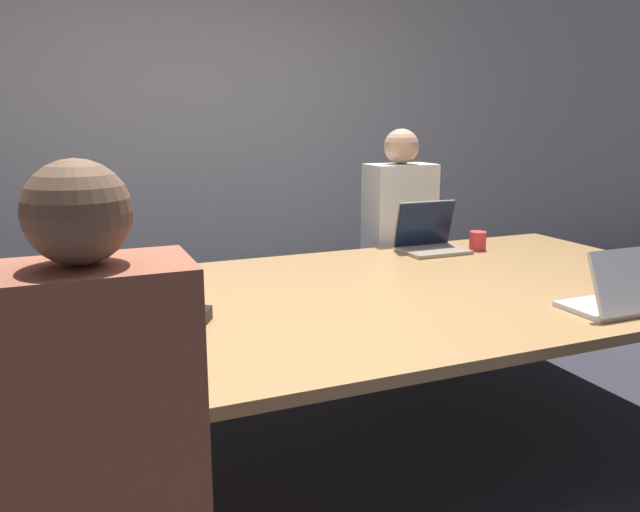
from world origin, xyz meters
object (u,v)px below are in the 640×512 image
(laptop_near_right, at_px, (620,294))
(stapler, at_px, (201,318))
(cup_near_left, at_px, (179,364))
(laptop_near_left, at_px, (84,371))
(person_far_right, at_px, (399,248))
(laptop_far_right, at_px, (429,237))
(cup_far_right, at_px, (478,241))

(laptop_near_right, xyz_separation_m, stapler, (-1.48, 0.47, -0.05))
(laptop_near_right, bearing_deg, stapler, -17.43)
(laptop_near_right, height_order, cup_near_left, laptop_near_right)
(laptop_near_left, distance_m, person_far_right, 2.47)
(laptop_near_right, distance_m, stapler, 1.56)
(laptop_near_right, distance_m, laptop_far_right, 1.23)
(laptop_near_left, bearing_deg, stapler, -131.60)
(cup_near_left, relative_size, cup_far_right, 0.96)
(laptop_far_right, bearing_deg, stapler, -151.85)
(laptop_far_right, bearing_deg, laptop_near_left, -146.35)
(cup_far_right, xyz_separation_m, stapler, (-1.70, -0.68, -0.03))
(laptop_far_right, xyz_separation_m, stapler, (-1.43, -0.77, -0.05))
(laptop_near_left, bearing_deg, cup_near_left, -179.84)
(laptop_far_right, height_order, cup_far_right, laptop_far_right)
(laptop_near_right, bearing_deg, cup_far_right, -100.40)
(laptop_near_left, height_order, cup_far_right, laptop_near_left)
(laptop_near_left, xyz_separation_m, person_far_right, (1.87, 1.60, -0.13))
(laptop_near_right, bearing_deg, person_far_right, -89.20)
(laptop_near_right, xyz_separation_m, cup_near_left, (-1.64, 0.01, -0.02))
(laptop_near_right, xyz_separation_m, person_far_right, (-0.02, 1.61, -0.13))
(cup_near_left, xyz_separation_m, stapler, (0.16, 0.46, -0.02))
(laptop_near_right, relative_size, stapler, 2.30)
(cup_near_left, height_order, laptop_far_right, laptop_far_right)
(cup_far_right, bearing_deg, stapler, -158.07)
(person_far_right, bearing_deg, cup_far_right, -63.32)
(cup_near_left, distance_m, person_far_right, 2.28)
(cup_far_right, bearing_deg, laptop_far_right, 162.74)
(laptop_near_right, bearing_deg, laptop_far_right, -87.45)
(laptop_near_right, xyz_separation_m, cup_far_right, (0.21, 1.15, -0.02))
(laptop_near_right, relative_size, laptop_near_left, 1.04)
(laptop_near_left, distance_m, cup_far_right, 2.39)
(cup_far_right, bearing_deg, laptop_near_left, -151.53)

